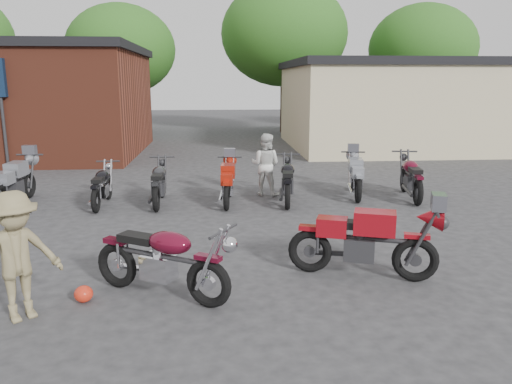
{
  "coord_description": "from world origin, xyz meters",
  "views": [
    {
      "loc": [
        0.16,
        -6.85,
        2.91
      ],
      "look_at": [
        0.86,
        2.09,
        0.9
      ],
      "focal_mm": 35.0,
      "sensor_mm": 36.0,
      "label": 1
    }
  ],
  "objects": [
    {
      "name": "person_tan",
      "position": [
        -2.3,
        -0.9,
        0.82
      ],
      "size": [
        1.2,
        1.13,
        1.63
      ],
      "primitive_type": "imported",
      "rotation": [
        0.0,
        0.0,
        0.67
      ],
      "color": "#857852",
      "rests_on": "ground"
    },
    {
      "name": "sportbike",
      "position": [
        2.34,
        0.09,
        0.62
      ],
      "size": [
        2.26,
        1.36,
        1.24
      ],
      "primitive_type": null,
      "rotation": [
        0.0,
        0.0,
        -0.33
      ],
      "color": "#9E0D17",
      "rests_on": "ground"
    },
    {
      "name": "tree_2",
      "position": [
        4.0,
        22.0,
        4.4
      ],
      "size": [
        7.04,
        7.04,
        8.8
      ],
      "primitive_type": null,
      "color": "#2A5A18",
      "rests_on": "ground"
    },
    {
      "name": "row_bike_5",
      "position": [
        1.86,
        4.96,
        0.59
      ],
      "size": [
        0.94,
        2.11,
        1.18
      ],
      "primitive_type": null,
      "rotation": [
        0.0,
        0.0,
        1.44
      ],
      "color": "black",
      "rests_on": "ground"
    },
    {
      "name": "ground",
      "position": [
        0.0,
        0.0,
        0.0
      ],
      "size": [
        90.0,
        90.0,
        0.0
      ],
      "primitive_type": "plane",
      "color": "#2C2C2F"
    },
    {
      "name": "row_bike_1",
      "position": [
        -4.65,
        5.18,
        0.61
      ],
      "size": [
        0.8,
        2.12,
        1.21
      ],
      "primitive_type": null,
      "rotation": [
        0.0,
        0.0,
        1.52
      ],
      "color": "gray",
      "rests_on": "ground"
    },
    {
      "name": "tree_1",
      "position": [
        -5.0,
        22.0,
        3.7
      ],
      "size": [
        5.92,
        5.92,
        7.4
      ],
      "primitive_type": null,
      "color": "#2A5A18",
      "rests_on": "ground"
    },
    {
      "name": "tree_3",
      "position": [
        12.0,
        22.0,
        3.8
      ],
      "size": [
        6.08,
        6.08,
        7.6
      ],
      "primitive_type": null,
      "color": "#2A5A18",
      "rests_on": "ground"
    },
    {
      "name": "helmet",
      "position": [
        -1.66,
        -0.47,
        0.11
      ],
      "size": [
        0.29,
        0.29,
        0.23
      ],
      "primitive_type": "ellipsoid",
      "rotation": [
        0.0,
        0.0,
        -0.2
      ],
      "color": "red",
      "rests_on": "ground"
    },
    {
      "name": "vintage_motorcycle",
      "position": [
        -0.6,
        -0.41,
        0.61
      ],
      "size": [
        2.16,
        1.65,
        1.22
      ],
      "primitive_type": null,
      "rotation": [
        0.0,
        0.0,
        -0.53
      ],
      "color": "#560A1E",
      "rests_on": "ground"
    },
    {
      "name": "row_bike_3",
      "position": [
        -1.24,
        4.98,
        0.57
      ],
      "size": [
        0.67,
        1.98,
        1.14
      ],
      "primitive_type": null,
      "rotation": [
        0.0,
        0.0,
        1.58
      ],
      "color": "#262729",
      "rests_on": "ground"
    },
    {
      "name": "row_bike_6",
      "position": [
        3.68,
        5.45,
        0.58
      ],
      "size": [
        0.99,
        2.07,
        1.15
      ],
      "primitive_type": null,
      "rotation": [
        0.0,
        0.0,
        1.4
      ],
      "color": "gray",
      "rests_on": "ground"
    },
    {
      "name": "row_bike_7",
      "position": [
        5.0,
        5.1,
        0.6
      ],
      "size": [
        1.0,
        2.15,
        1.2
      ],
      "primitive_type": null,
      "rotation": [
        0.0,
        0.0,
        1.41
      ],
      "color": "#550A1D",
      "rests_on": "ground"
    },
    {
      "name": "row_bike_4",
      "position": [
        0.41,
        4.94,
        0.56
      ],
      "size": [
        0.79,
        1.98,
        1.12
      ],
      "primitive_type": null,
      "rotation": [
        0.0,
        0.0,
        1.49
      ],
      "color": "#AF1F0E",
      "rests_on": "ground"
    },
    {
      "name": "row_bike_2",
      "position": [
        -2.58,
        4.93,
        0.53
      ],
      "size": [
        0.6,
        1.82,
        1.06
      ],
      "primitive_type": null,
      "rotation": [
        0.0,
        0.0,
        1.57
      ],
      "color": "black",
      "rests_on": "ground"
    },
    {
      "name": "stucco_building",
      "position": [
        8.5,
        15.0,
        1.75
      ],
      "size": [
        10.0,
        8.0,
        3.5
      ],
      "primitive_type": "cube",
      "color": "#BFB688",
      "rests_on": "ground"
    },
    {
      "name": "person_light",
      "position": [
        1.39,
        5.76,
        0.8
      ],
      "size": [
        0.95,
        0.87,
        1.6
      ],
      "primitive_type": "imported",
      "rotation": [
        0.0,
        0.0,
        2.73
      ],
      "color": "silver",
      "rests_on": "ground"
    }
  ]
}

